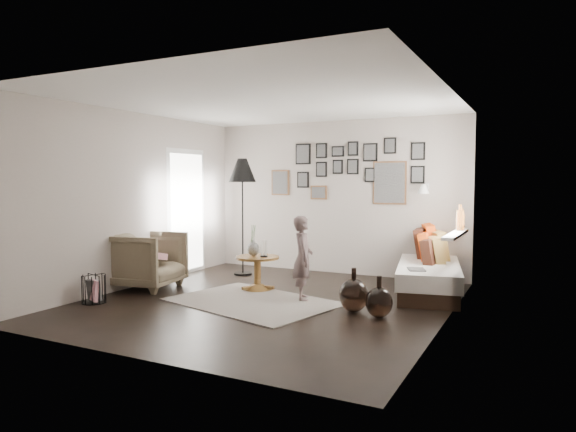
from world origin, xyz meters
The scene contains 23 objects.
ground centered at (0.00, 0.00, 0.00)m, with size 4.80×4.80×0.00m, color black.
wall_back centered at (0.00, 2.40, 1.30)m, with size 4.50×4.50×0.00m, color #A99D94.
wall_front centered at (0.00, -2.40, 1.30)m, with size 4.50×4.50×0.00m, color #A99D94.
wall_left centered at (-2.25, 0.00, 1.30)m, with size 4.80×4.80×0.00m, color #A99D94.
wall_right centered at (2.25, 0.00, 1.30)m, with size 4.80×4.80×0.00m, color #A99D94.
ceiling centered at (0.00, 0.00, 2.60)m, with size 4.80×4.80×0.00m, color white.
door_left centered at (-2.23, 1.20, 1.05)m, with size 0.00×2.14×2.14m.
window_right centered at (2.18, 1.34, 0.93)m, with size 0.15×1.32×1.30m.
gallery_wall centered at (0.29, 2.38, 1.74)m, with size 2.74×0.03×1.08m.
wall_sconce centered at (1.55, 2.13, 1.46)m, with size 0.18×0.36×0.16m.
rug centered at (-0.17, -0.10, 0.01)m, with size 2.07×1.45×0.01m, color beige.
pedestal_table centered at (-0.48, 0.57, 0.23)m, with size 0.63×0.63×0.49m.
vase centered at (-0.56, 0.59, 0.63)m, with size 0.18×0.18×0.45m.
candles centered at (-0.37, 0.57, 0.61)m, with size 0.11×0.11×0.23m.
daybed centered at (1.80, 1.50, 0.30)m, with size 1.17×2.02×0.93m.
magazine_on_daybed centered at (1.75, 0.86, 0.43)m, with size 0.21×0.28×0.02m, color black.
armchair centered at (-2.00, -0.05, 0.42)m, with size 0.89×0.92×0.83m, color brown.
armchair_cushion centered at (-1.99, 0.00, 0.48)m, with size 0.38×0.38×0.09m, color silver.
floor_lamp centered at (-1.32, 1.52, 1.68)m, with size 0.46×0.46×1.95m.
magazine_basket centered at (-2.00, -1.05, 0.18)m, with size 0.36×0.36×0.37m.
demijohn_large centered at (1.18, 0.02, 0.21)m, with size 0.36×0.36×0.54m.
demijohn_small centered at (1.53, -0.10, 0.18)m, with size 0.32×0.32×0.49m.
child centered at (0.36, 0.32, 0.56)m, with size 0.41×0.27×1.12m, color brown.
Camera 1 is at (3.22, -5.80, 1.59)m, focal length 32.00 mm.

